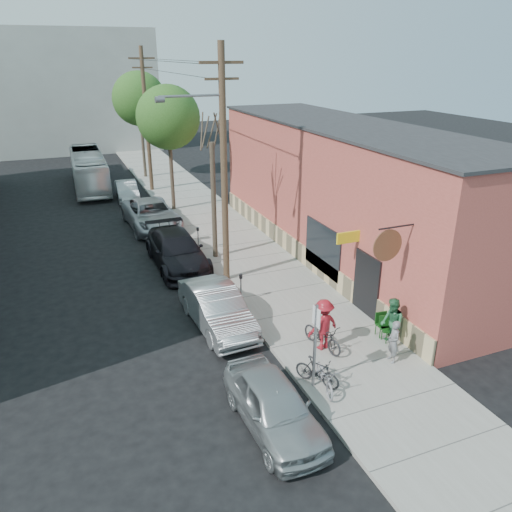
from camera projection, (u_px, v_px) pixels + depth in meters
name	position (u px, v px, depth m)	size (l,w,h in m)	color
ground	(200.00, 335.00, 18.46)	(120.00, 120.00, 0.00)	black
sidewalk	(217.00, 229.00, 29.35)	(4.50, 58.00, 0.15)	gray
cafe_building	(344.00, 192.00, 24.63)	(6.60, 20.20, 6.61)	#AF4A40
end_cap_building	(65.00, 91.00, 51.51)	(18.00, 8.00, 12.00)	#A8A9A3
sign_post	(315.00, 338.00, 14.81)	(0.07, 0.45, 2.80)	slate
parking_meter_near	(241.00, 283.00, 20.31)	(0.14, 0.14, 1.24)	slate
parking_meter_far	(198.00, 235.00, 25.72)	(0.14, 0.14, 1.24)	slate
utility_pole_near	(223.00, 164.00, 20.75)	(3.57, 0.28, 10.00)	#503A28
utility_pole_far	(146.00, 118.00, 35.57)	(1.80, 0.28, 10.00)	#503A28
tree_bare	(214.00, 202.00, 24.17)	(0.24, 0.24, 5.71)	#44392C
tree_leafy_mid	(168.00, 118.00, 30.70)	(3.94, 3.94, 7.83)	#44392C
tree_leafy_far	(139.00, 99.00, 39.16)	(4.20, 4.20, 8.30)	#44392C
patio_chair_a	(388.00, 329.00, 17.72)	(0.50, 0.50, 0.88)	#113F12
patio_chair_b	(384.00, 325.00, 17.97)	(0.50, 0.50, 0.88)	#113F12
patron_grey	(394.00, 342.00, 16.39)	(0.54, 0.36, 1.49)	slate
patron_green	(392.00, 323.00, 17.17)	(0.88, 0.69, 1.82)	#29683F
cyclist	(323.00, 324.00, 17.06)	(1.20, 0.69, 1.85)	maroon
cyclist_bike	(323.00, 336.00, 17.23)	(0.63, 1.82, 0.96)	black
parked_bike_a	(317.00, 372.00, 15.33)	(0.43, 1.52, 0.92)	black
parked_bike_b	(325.00, 377.00, 15.14)	(0.57, 1.64, 0.86)	gray
car_0	(274.00, 405.00, 13.69)	(1.71, 4.25, 1.45)	#A2A7A9
car_1	(217.00, 308.00, 18.77)	(1.65, 4.73, 1.56)	#989C9F
car_2	(177.00, 251.00, 24.12)	(2.30, 5.66, 1.64)	black
car_3	(152.00, 215.00, 29.49)	(2.70, 5.86, 1.63)	#A3A4AA
car_4	(127.00, 191.00, 35.19)	(1.39, 3.99, 1.31)	#A3A7AA
bus	(89.00, 170.00, 38.11)	(2.34, 9.98, 2.78)	white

